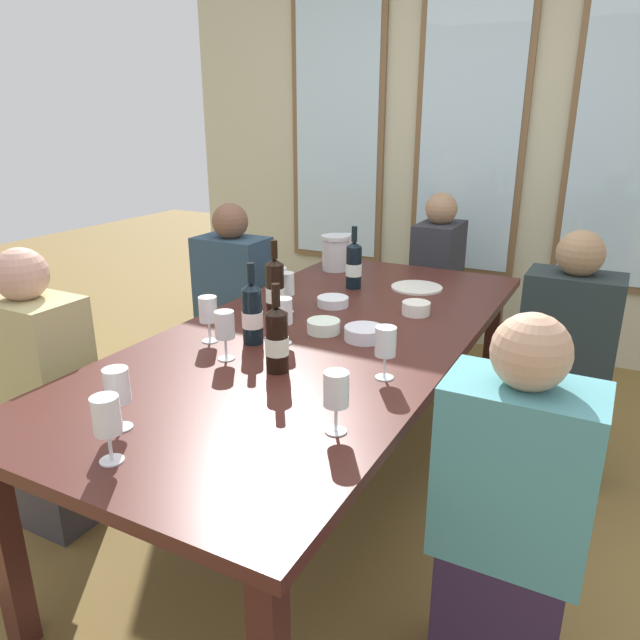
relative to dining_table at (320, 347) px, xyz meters
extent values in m
plane|color=brown|center=(0.00, 0.00, -0.68)|extent=(12.00, 12.00, 0.00)
cube|color=#BDBA99|center=(0.00, 2.11, 0.77)|extent=(4.29, 0.06, 2.90)
cube|color=brown|center=(-0.95, 2.07, 0.77)|extent=(0.72, 0.03, 1.88)
cube|color=silver|center=(-0.95, 2.05, 0.77)|extent=(0.64, 0.01, 1.80)
cube|color=brown|center=(0.00, 2.07, 0.77)|extent=(0.72, 0.03, 1.88)
cube|color=silver|center=(0.00, 2.05, 0.77)|extent=(0.64, 0.01, 1.80)
cube|color=brown|center=(0.95, 2.07, 0.77)|extent=(0.72, 0.03, 1.88)
cube|color=silver|center=(0.95, 2.05, 0.77)|extent=(0.64, 0.01, 1.80)
cube|color=#431E19|center=(0.00, 0.00, 0.04)|extent=(1.09, 2.40, 0.04)
cube|color=#431E19|center=(-0.45, -1.10, -0.33)|extent=(0.07, 0.07, 0.70)
cube|color=#431E19|center=(-0.45, 1.10, -0.33)|extent=(0.07, 0.07, 0.70)
cube|color=#431E19|center=(0.45, 1.10, -0.33)|extent=(0.07, 0.07, 0.70)
cylinder|color=white|center=(0.13, 0.76, 0.07)|extent=(0.25, 0.25, 0.01)
cylinder|color=silver|center=(-0.39, 0.91, 0.15)|extent=(0.14, 0.14, 0.17)
cylinder|color=silver|center=(-0.39, 0.91, 0.24)|extent=(0.16, 0.16, 0.02)
cylinder|color=black|center=(-0.15, 0.63, 0.17)|extent=(0.08, 0.07, 0.21)
cone|color=black|center=(-0.15, 0.63, 0.28)|extent=(0.08, 0.07, 0.02)
cylinder|color=black|center=(-0.15, 0.63, 0.33)|extent=(0.03, 0.03, 0.08)
cylinder|color=white|center=(-0.15, 0.63, 0.16)|extent=(0.08, 0.08, 0.06)
cylinder|color=black|center=(0.05, -0.40, 0.16)|extent=(0.08, 0.07, 0.20)
cone|color=black|center=(0.05, -0.40, 0.28)|extent=(0.08, 0.07, 0.02)
cylinder|color=black|center=(0.05, -0.40, 0.32)|extent=(0.03, 0.03, 0.08)
cylinder|color=white|center=(0.05, -0.40, 0.15)|extent=(0.08, 0.08, 0.06)
cylinder|color=black|center=(-0.17, -0.22, 0.17)|extent=(0.08, 0.07, 0.21)
cone|color=black|center=(-0.17, -0.22, 0.28)|extent=(0.08, 0.07, 0.02)
cylinder|color=black|center=(-0.17, -0.22, 0.33)|extent=(0.03, 0.03, 0.08)
cylinder|color=white|center=(-0.17, -0.22, 0.16)|extent=(0.08, 0.08, 0.06)
cylinder|color=black|center=(-0.24, 0.05, 0.18)|extent=(0.07, 0.08, 0.23)
cone|color=black|center=(-0.24, 0.05, 0.31)|extent=(0.07, 0.08, 0.02)
cylinder|color=black|center=(-0.24, 0.05, 0.36)|extent=(0.03, 0.03, 0.08)
cylinder|color=white|center=(-0.24, 0.05, 0.17)|extent=(0.08, 0.08, 0.06)
cylinder|color=white|center=(0.19, 0.00, 0.09)|extent=(0.15, 0.15, 0.05)
cylinder|color=white|center=(0.01, 0.00, 0.09)|extent=(0.13, 0.13, 0.05)
cylinder|color=white|center=(0.26, 0.38, 0.09)|extent=(0.12, 0.12, 0.05)
cylinder|color=white|center=(-0.11, 0.32, 0.08)|extent=(0.14, 0.14, 0.04)
cylinder|color=white|center=(-0.32, -0.28, 0.06)|extent=(0.06, 0.06, 0.00)
cylinder|color=white|center=(-0.32, -0.28, 0.10)|extent=(0.01, 0.01, 0.07)
cylinder|color=white|center=(-0.32, -0.28, 0.19)|extent=(0.07, 0.07, 0.09)
cylinder|color=#590C19|center=(-0.32, -0.28, 0.15)|extent=(0.06, 0.06, 0.02)
cylinder|color=white|center=(-0.16, -0.39, 0.06)|extent=(0.06, 0.06, 0.00)
cylinder|color=white|center=(-0.16, -0.39, 0.10)|extent=(0.01, 0.01, 0.07)
cylinder|color=white|center=(-0.16, -0.39, 0.19)|extent=(0.07, 0.07, 0.09)
cylinder|color=beige|center=(-0.16, -0.39, 0.16)|extent=(0.06, 0.06, 0.03)
cylinder|color=white|center=(0.40, -0.67, 0.06)|extent=(0.06, 0.06, 0.00)
cylinder|color=white|center=(0.40, -0.67, 0.10)|extent=(0.01, 0.01, 0.07)
cylinder|color=white|center=(0.40, -0.67, 0.19)|extent=(0.07, 0.07, 0.09)
cylinder|color=beige|center=(0.40, -0.67, 0.16)|extent=(0.06, 0.06, 0.04)
cylinder|color=white|center=(-0.38, 1.05, 0.06)|extent=(0.06, 0.06, 0.00)
cylinder|color=white|center=(-0.38, 1.05, 0.10)|extent=(0.01, 0.01, 0.07)
cylinder|color=white|center=(-0.38, 1.05, 0.19)|extent=(0.07, 0.07, 0.09)
cylinder|color=white|center=(-0.03, -1.05, 0.06)|extent=(0.06, 0.06, 0.00)
cylinder|color=white|center=(-0.03, -1.05, 0.10)|extent=(0.01, 0.01, 0.07)
cylinder|color=white|center=(-0.03, -1.05, 0.19)|extent=(0.07, 0.07, 0.09)
cylinder|color=#590C19|center=(-0.03, -1.05, 0.16)|extent=(0.06, 0.06, 0.04)
cylinder|color=white|center=(0.38, -0.29, 0.06)|extent=(0.06, 0.06, 0.00)
cylinder|color=white|center=(0.38, -0.29, 0.10)|extent=(0.01, 0.01, 0.07)
cylinder|color=white|center=(0.38, -0.29, 0.19)|extent=(0.07, 0.07, 0.09)
cylinder|color=maroon|center=(0.38, -0.29, 0.15)|extent=(0.06, 0.06, 0.02)
cylinder|color=white|center=(-0.24, 0.15, 0.06)|extent=(0.06, 0.06, 0.00)
cylinder|color=white|center=(-0.24, 0.15, 0.10)|extent=(0.01, 0.01, 0.07)
cylinder|color=white|center=(-0.24, 0.15, 0.19)|extent=(0.07, 0.07, 0.09)
cylinder|color=maroon|center=(-0.24, 0.15, 0.16)|extent=(0.06, 0.06, 0.03)
cylinder|color=white|center=(-0.13, -0.92, 0.06)|extent=(0.06, 0.06, 0.00)
cylinder|color=white|center=(-0.13, -0.92, 0.10)|extent=(0.01, 0.01, 0.07)
cylinder|color=white|center=(-0.13, -0.92, 0.19)|extent=(0.07, 0.07, 0.09)
cylinder|color=white|center=(-0.32, 0.21, 0.06)|extent=(0.06, 0.06, 0.00)
cylinder|color=white|center=(-0.32, 0.21, 0.10)|extent=(0.01, 0.01, 0.07)
cylinder|color=white|center=(-0.32, 0.21, 0.19)|extent=(0.07, 0.07, 0.09)
cylinder|color=white|center=(-0.06, -0.17, 0.06)|extent=(0.06, 0.06, 0.00)
cylinder|color=white|center=(-0.06, -0.17, 0.10)|extent=(0.01, 0.01, 0.07)
cylinder|color=white|center=(-0.06, -0.17, 0.19)|extent=(0.07, 0.07, 0.09)
cylinder|color=maroon|center=(-0.06, -0.17, 0.16)|extent=(0.06, 0.06, 0.02)
cube|color=#303037|center=(-0.85, 0.60, -0.45)|extent=(0.32, 0.24, 0.45)
cube|color=#294155|center=(-0.85, 0.60, 0.01)|extent=(0.38, 0.24, 0.48)
sphere|color=brown|center=(-0.85, 0.60, 0.34)|extent=(0.19, 0.19, 0.19)
cube|color=#292340|center=(0.85, 0.63, -0.45)|extent=(0.32, 0.24, 0.45)
cube|color=#222C2E|center=(0.85, 0.63, 0.01)|extent=(0.38, 0.24, 0.48)
sphere|color=#987352|center=(0.85, 0.63, 0.34)|extent=(0.19, 0.19, 0.19)
cube|color=#373337|center=(-0.85, -0.64, -0.45)|extent=(0.32, 0.24, 0.45)
cube|color=tan|center=(-0.85, -0.64, 0.01)|extent=(0.38, 0.24, 0.48)
sphere|color=tan|center=(-0.85, -0.64, 0.34)|extent=(0.19, 0.19, 0.19)
cube|color=#31213C|center=(0.85, -0.55, -0.45)|extent=(0.32, 0.24, 0.45)
cube|color=teal|center=(0.85, -0.55, 0.01)|extent=(0.38, 0.24, 0.48)
sphere|color=tan|center=(0.85, -0.55, 0.34)|extent=(0.19, 0.19, 0.19)
cube|color=#233836|center=(0.00, 1.55, -0.45)|extent=(0.24, 0.32, 0.45)
cube|color=#2B2C34|center=(0.00, 1.55, 0.01)|extent=(0.24, 0.38, 0.48)
sphere|color=#9A7453|center=(0.00, 1.55, 0.34)|extent=(0.19, 0.19, 0.19)
camera|label=1|loc=(1.01, -1.93, 0.87)|focal=33.36mm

